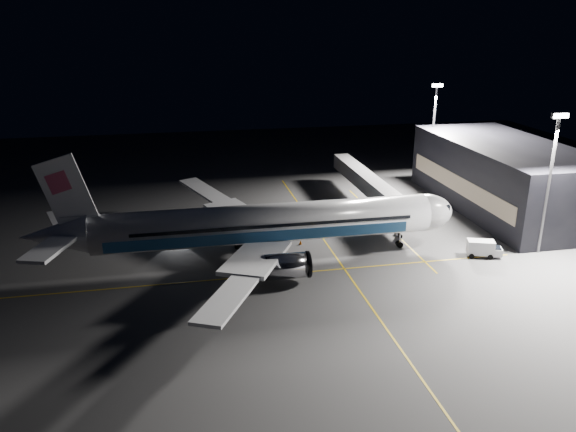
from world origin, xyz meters
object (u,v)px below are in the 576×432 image
(service_truck, at_px, (484,248))
(jet_bridge, at_px, (370,185))
(baggage_tug, at_px, (177,232))
(safety_cone_c, at_px, (279,244))
(airliner, at_px, (258,225))
(safety_cone_b, at_px, (301,242))
(floodlight_mast_south, at_px, (551,172))
(floodlight_mast_north, at_px, (434,125))
(safety_cone_a, at_px, (222,237))

(service_truck, bearing_deg, jet_bridge, 129.53)
(service_truck, xyz_separation_m, baggage_tug, (-43.71, 16.55, -0.43))
(jet_bridge, bearing_deg, service_truck, -69.28)
(safety_cone_c, bearing_deg, jet_bridge, 36.00)
(airliner, distance_m, jet_bridge, 29.31)
(jet_bridge, distance_m, baggage_tug, 35.62)
(baggage_tug, bearing_deg, safety_cone_b, -17.34)
(airliner, xyz_separation_m, floodlight_mast_south, (41.08, -6.01, 7.21))
(airliner, distance_m, safety_cone_c, 7.31)
(floodlight_mast_north, distance_m, baggage_tug, 57.95)
(floodlight_mast_south, bearing_deg, floodlight_mast_north, 90.00)
(floodlight_mast_north, xyz_separation_m, safety_cone_a, (-45.73, -23.48, -12.04))
(floodlight_mast_north, distance_m, safety_cone_a, 52.80)
(safety_cone_a, height_order, safety_cone_c, safety_cone_a)
(floodlight_mast_south, xyz_separation_m, baggage_tug, (-52.64, 16.65, -11.48))
(baggage_tug, bearing_deg, safety_cone_c, -21.20)
(safety_cone_a, bearing_deg, safety_cone_b, -21.02)
(safety_cone_a, distance_m, safety_cone_b, 12.56)
(safety_cone_b, relative_size, safety_cone_c, 1.07)
(safety_cone_a, distance_m, safety_cone_c, 9.51)
(airliner, relative_size, safety_cone_a, 92.95)
(floodlight_mast_south, bearing_deg, safety_cone_c, 164.99)
(floodlight_mast_south, bearing_deg, service_truck, 179.36)
(floodlight_mast_north, relative_size, service_truck, 3.97)
(floodlight_mast_south, bearing_deg, safety_cone_b, 163.59)
(safety_cone_b, bearing_deg, airliner, -150.52)
(service_truck, distance_m, baggage_tug, 46.74)
(baggage_tug, bearing_deg, jet_bridge, 14.35)
(service_truck, bearing_deg, floodlight_mast_north, 95.54)
(airliner, height_order, floodlight_mast_south, floodlight_mast_south)
(airliner, xyz_separation_m, jet_bridge, (23.08, 18.06, -0.58))
(jet_bridge, height_order, floodlight_mast_north, floodlight_mast_north)
(safety_cone_b, bearing_deg, safety_cone_c, 180.00)
(jet_bridge, bearing_deg, safety_cone_a, -160.99)
(airliner, distance_m, safety_cone_b, 9.46)
(safety_cone_a, xyz_separation_m, safety_cone_b, (11.73, -4.51, -0.00))
(service_truck, bearing_deg, safety_cone_c, 179.57)
(floodlight_mast_south, relative_size, baggage_tug, 7.53)
(jet_bridge, distance_m, safety_cone_a, 29.63)
(floodlight_mast_south, distance_m, safety_cone_a, 49.46)
(airliner, bearing_deg, floodlight_mast_south, -8.33)
(baggage_tug, height_order, safety_cone_a, baggage_tug)
(baggage_tug, bearing_deg, airliner, -40.35)
(safety_cone_a, bearing_deg, jet_bridge, 19.01)
(safety_cone_b, bearing_deg, floodlight_mast_south, -16.41)
(airliner, distance_m, floodlight_mast_south, 42.13)
(floodlight_mast_south, relative_size, safety_cone_c, 33.65)
(service_truck, relative_size, safety_cone_a, 7.88)
(jet_bridge, xyz_separation_m, safety_cone_a, (-27.73, -9.55, -4.25))
(floodlight_mast_south, relative_size, safety_cone_a, 31.30)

